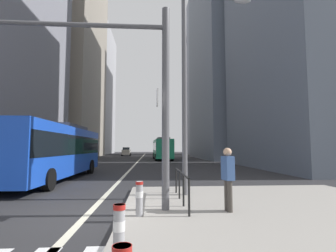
{
  "coord_description": "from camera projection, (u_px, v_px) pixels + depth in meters",
  "views": [
    {
      "loc": [
        1.81,
        -7.52,
        1.92
      ],
      "look_at": [
        3.91,
        23.88,
        4.62
      ],
      "focal_mm": 26.75,
      "sensor_mm": 36.0,
      "label": 1
    }
  ],
  "objects": [
    {
      "name": "car_oncoming_mid",
      "position": [
        126.0,
        151.0,
        57.48
      ],
      "size": [
        2.14,
        4.29,
        1.94
      ],
      "color": "#B2A899",
      "rests_on": "ground"
    },
    {
      "name": "city_bus_red_receding",
      "position": [
        162.0,
        148.0,
        39.48
      ],
      "size": [
        2.94,
        11.3,
        3.4
      ],
      "color": "#198456",
      "rests_on": "ground"
    },
    {
      "name": "office_tower_right_near",
      "position": [
        305.0,
        6.0,
        24.78
      ],
      "size": [
        11.29,
        16.6,
        31.75
      ],
      "primitive_type": "cube",
      "color": "slate",
      "rests_on": "ground"
    },
    {
      "name": "pedestrian_railing",
      "position": [
        181.0,
        180.0,
        8.18
      ],
      "size": [
        0.06,
        3.44,
        0.98
      ],
      "color": "black",
      "rests_on": "median_island"
    },
    {
      "name": "office_tower_left_mid",
      "position": [
        65.0,
        54.0,
        51.25
      ],
      "size": [
        13.15,
        20.88,
        42.01
      ],
      "primitive_type": "cube",
      "color": "gray",
      "rests_on": "ground"
    },
    {
      "name": "office_tower_left_far",
      "position": [
        92.0,
        91.0,
        75.06
      ],
      "size": [
        10.86,
        21.39,
        37.48
      ],
      "primitive_type": "cube",
      "color": "#9E9EA3",
      "rests_on": "ground"
    },
    {
      "name": "lane_centre_line",
      "position": [
        139.0,
        160.0,
        37.01
      ],
      "size": [
        0.2,
        80.0,
        0.01
      ],
      "primitive_type": "cube",
      "color": "beige",
      "rests_on": "ground"
    },
    {
      "name": "traffic_signal_gantry",
      "position": [
        82.0,
        70.0,
        7.29
      ],
      "size": [
        7.19,
        0.65,
        6.0
      ],
      "color": "#515156",
      "rests_on": "median_island"
    },
    {
      "name": "bollard_left",
      "position": [
        119.0,
        229.0,
        3.94
      ],
      "size": [
        0.2,
        0.2,
        0.87
      ],
      "color": "#99999E",
      "rests_on": "median_island"
    },
    {
      "name": "city_bus_blue_oncoming",
      "position": [
        55.0,
        149.0,
        14.85
      ],
      "size": [
        2.78,
        11.54,
        3.4
      ],
      "color": "blue",
      "rests_on": "ground"
    },
    {
      "name": "bollard_right",
      "position": [
        139.0,
        197.0,
        6.53
      ],
      "size": [
        0.2,
        0.2,
        0.88
      ],
      "color": "#99999E",
      "rests_on": "median_island"
    },
    {
      "name": "car_receding_near",
      "position": [
        161.0,
        151.0,
        66.58
      ],
      "size": [
        2.16,
        4.2,
        1.94
      ],
      "color": "gold",
      "rests_on": "ground"
    },
    {
      "name": "office_tower_right_far",
      "position": [
        205.0,
        80.0,
        70.83
      ],
      "size": [
        10.58,
        19.98,
        42.0
      ],
      "primitive_type": "cube",
      "color": "slate",
      "rests_on": "ground"
    },
    {
      "name": "ground_plane",
      "position": [
        134.0,
        165.0,
        27.07
      ],
      "size": [
        160.0,
        160.0,
        0.0
      ],
      "primitive_type": "plane",
      "color": "#28282B"
    },
    {
      "name": "office_tower_right_mid",
      "position": [
        234.0,
        51.0,
        46.07
      ],
      "size": [
        13.56,
        21.04,
        39.12
      ],
      "primitive_type": "cube",
      "color": "slate",
      "rests_on": "ground"
    },
    {
      "name": "street_lamp_post",
      "position": [
        184.0,
        62.0,
        9.82
      ],
      "size": [
        5.5,
        0.32,
        8.0
      ],
      "color": "#56565B",
      "rests_on": "median_island"
    },
    {
      "name": "median_island",
      "position": [
        291.0,
        218.0,
        6.57
      ],
      "size": [
        9.0,
        10.0,
        0.15
      ],
      "primitive_type": "cube",
      "color": "gray",
      "rests_on": "ground"
    },
    {
      "name": "pedestrian_waiting",
      "position": [
        228.0,
        176.0,
        7.03
      ],
      "size": [
        0.3,
        0.42,
        1.76
      ],
      "color": "#423D38",
      "rests_on": "median_island"
    }
  ]
}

